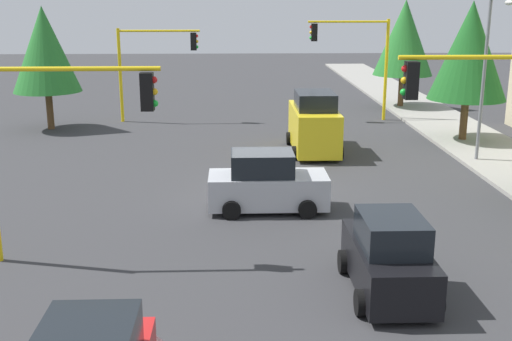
% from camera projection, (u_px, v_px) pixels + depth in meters
% --- Properties ---
extents(ground_plane, '(120.00, 120.00, 0.00)m').
position_uv_depth(ground_plane, '(267.00, 192.00, 23.22)').
color(ground_plane, '#353538').
extents(sidewalk_kerb, '(80.00, 4.00, 0.15)m').
position_uv_depth(sidewalk_kerb, '(497.00, 155.00, 28.39)').
color(sidewalk_kerb, gray).
rests_on(sidewalk_kerb, ground).
extents(traffic_signal_far_right, '(0.36, 4.59, 5.21)m').
position_uv_depth(traffic_signal_far_right, '(153.00, 56.00, 35.56)').
color(traffic_signal_far_right, yellow).
rests_on(traffic_signal_far_right, ground).
extents(traffic_signal_near_left, '(0.36, 4.59, 5.51)m').
position_uv_depth(traffic_signal_near_left, '(497.00, 114.00, 16.61)').
color(traffic_signal_near_left, yellow).
rests_on(traffic_signal_near_left, ground).
extents(traffic_signal_near_right, '(0.36, 4.59, 5.26)m').
position_uv_depth(traffic_signal_near_right, '(59.00, 123.00, 16.26)').
color(traffic_signal_near_right, yellow).
rests_on(traffic_signal_near_right, ground).
extents(traffic_signal_far_left, '(0.36, 4.59, 5.69)m').
position_uv_depth(traffic_signal_far_left, '(355.00, 49.00, 35.87)').
color(traffic_signal_far_left, yellow).
rests_on(traffic_signal_far_left, ground).
extents(street_lamp_curbside, '(2.15, 0.28, 7.00)m').
position_uv_depth(street_lamp_curbside, '(489.00, 61.00, 25.89)').
color(street_lamp_curbside, slate).
rests_on(street_lamp_curbside, ground).
extents(tree_roadside_far, '(3.70, 3.70, 6.74)m').
position_uv_depth(tree_roadside_far, '(404.00, 38.00, 39.76)').
color(tree_roadside_far, brown).
rests_on(tree_roadside_far, ground).
extents(tree_opposite_side, '(3.54, 3.54, 6.45)m').
position_uv_depth(tree_opposite_side, '(45.00, 50.00, 33.32)').
color(tree_opposite_side, brown).
rests_on(tree_opposite_side, ground).
extents(tree_roadside_mid, '(3.69, 3.69, 6.72)m').
position_uv_depth(tree_roadside_mid, '(470.00, 51.00, 30.14)').
color(tree_roadside_mid, brown).
rests_on(tree_roadside_mid, ground).
extents(delivery_van_yellow, '(4.80, 2.22, 2.77)m').
position_uv_depth(delivery_van_yellow, '(314.00, 124.00, 28.99)').
color(delivery_van_yellow, yellow).
rests_on(delivery_van_yellow, ground).
extents(car_black, '(3.68, 1.92, 1.98)m').
position_uv_depth(car_black, '(389.00, 258.00, 15.07)').
color(car_black, black).
rests_on(car_black, ground).
extents(car_silver, '(2.04, 3.91, 1.98)m').
position_uv_depth(car_silver, '(267.00, 184.00, 21.05)').
color(car_silver, '#B2B5BA').
rests_on(car_silver, ground).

